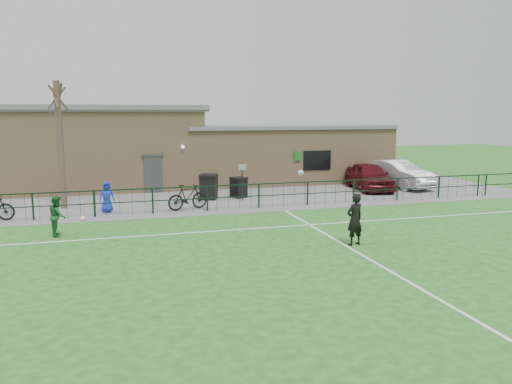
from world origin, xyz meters
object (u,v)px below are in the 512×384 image
object	(u,v)px
car_silver	(397,174)
spectator_child	(107,197)
wheelie_bin_left	(209,188)
sign_post	(242,182)
car_maroon	(369,176)
bare_tree	(60,146)
wheelie_bin_right	(239,188)
ball_ground	(83,219)
bicycle_d	(188,197)
outfield_player	(57,216)

from	to	relation	value
car_silver	spectator_child	world-z (taller)	car_silver
wheelie_bin_left	sign_post	xyz separation A→B (m)	(1.58, -0.93, 0.39)
car_maroon	spectator_child	xyz separation A→B (m)	(-14.84, -2.74, -0.08)
bare_tree	sign_post	distance (m)	8.94
wheelie_bin_left	spectator_child	world-z (taller)	spectator_child
car_silver	wheelie_bin_left	bearing A→B (deg)	171.42
sign_post	wheelie_bin_right	bearing A→B (deg)	86.43
bare_tree	spectator_child	bearing A→B (deg)	-38.73
wheelie_bin_right	car_silver	world-z (taller)	car_silver
wheelie_bin_left	wheelie_bin_right	world-z (taller)	wheelie_bin_left
car_silver	ball_ground	size ratio (longest dim) A/B	20.48
car_maroon	ball_ground	distance (m)	16.44
bicycle_d	spectator_child	xyz separation A→B (m)	(-3.65, 0.39, 0.10)
wheelie_bin_left	car_maroon	xyz separation A→B (m)	(9.72, 0.61, 0.18)
wheelie_bin_left	spectator_child	size ratio (longest dim) A/B	0.87
car_silver	bicycle_d	size ratio (longest dim) A/B	2.48
sign_post	spectator_child	size ratio (longest dim) A/B	1.41
sign_post	outfield_player	bearing A→B (deg)	-148.56
ball_ground	bicycle_d	bearing A→B (deg)	14.94
sign_post	bicycle_d	bearing A→B (deg)	-152.43
wheelie_bin_left	car_maroon	bearing A→B (deg)	26.13
car_maroon	ball_ground	world-z (taller)	car_maroon
sign_post	spectator_child	xyz separation A→B (m)	(-6.70, -1.20, -0.29)
car_silver	wheelie_bin_right	bearing A→B (deg)	171.64
wheelie_bin_left	car_silver	world-z (taller)	car_silver
car_maroon	bare_tree	bearing A→B (deg)	-167.30
wheelie_bin_left	spectator_child	distance (m)	5.55
car_maroon	car_silver	size ratio (longest dim) A/B	0.93
bicycle_d	outfield_player	distance (m)	6.45
bare_tree	outfield_player	size ratio (longest dim) A/B	3.99
wheelie_bin_left	car_silver	bearing A→B (deg)	27.28
bare_tree	wheelie_bin_right	size ratio (longest dim) A/B	5.99
car_silver	ball_ground	world-z (taller)	car_silver
bicycle_d	spectator_child	bearing A→B (deg)	66.35
car_maroon	spectator_child	world-z (taller)	car_maroon
sign_post	car_maroon	size ratio (longest dim) A/B	0.43
bare_tree	sign_post	size ratio (longest dim) A/B	3.00
bare_tree	wheelie_bin_left	size ratio (longest dim) A/B	4.88
wheelie_bin_right	sign_post	size ratio (longest dim) A/B	0.50
wheelie_bin_right	outfield_player	xyz separation A→B (m)	(-8.49, -6.18, 0.23)
sign_post	car_maroon	distance (m)	8.29
ball_ground	sign_post	bearing A→B (deg)	20.21
wheelie_bin_left	outfield_player	bearing A→B (deg)	-115.80
wheelie_bin_left	bare_tree	bearing A→B (deg)	-153.22
ball_ground	car_maroon	bearing A→B (deg)	15.44
wheelie_bin_left	bicycle_d	size ratio (longest dim) A/B	0.61
bare_tree	wheelie_bin_right	xyz separation A→B (m)	(8.78, 0.62, -2.48)
wheelie_bin_left	wheelie_bin_right	size ratio (longest dim) A/B	1.23
wheelie_bin_left	spectator_child	bearing A→B (deg)	-134.80
bicycle_d	sign_post	bearing A→B (deg)	-79.95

